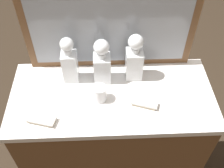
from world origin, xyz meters
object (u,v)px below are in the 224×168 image
crystal_decanter_far_right (134,61)px  crystal_decanter_right (70,64)px  crystal_tumbler_far_left (100,94)px  silver_brush_left (41,120)px  crystal_decanter_center (102,65)px  silver_brush_center (144,103)px

crystal_decanter_far_right → crystal_decanter_right: bearing=-179.3°
crystal_tumbler_far_left → silver_brush_left: (-0.28, -0.13, -0.03)m
crystal_decanter_center → crystal_tumbler_far_left: (-0.02, -0.14, -0.07)m
silver_brush_center → crystal_decanter_right: bearing=151.5°
silver_brush_center → silver_brush_left: size_ratio=0.94×
crystal_decanter_far_right → crystal_decanter_center: crystal_decanter_far_right is taller
silver_brush_center → crystal_decanter_center: bearing=137.1°
silver_brush_left → crystal_decanter_right: bearing=65.3°
crystal_decanter_right → silver_brush_left: (-0.13, -0.28, -0.10)m
crystal_tumbler_far_left → silver_brush_center: (0.23, -0.05, -0.03)m
crystal_decanter_center → silver_brush_center: bearing=-42.9°
crystal_decanter_right → crystal_decanter_center: (0.17, -0.01, -0.00)m
silver_brush_left → crystal_decanter_center: bearing=42.2°
silver_brush_left → crystal_decanter_far_right: bearing=31.4°
crystal_tumbler_far_left → silver_brush_left: crystal_tumbler_far_left is taller
crystal_decanter_right → silver_brush_left: 0.33m
crystal_decanter_right → silver_brush_center: bearing=-28.5°
silver_brush_left → silver_brush_center: bearing=8.7°
crystal_decanter_far_right → crystal_decanter_right: size_ratio=1.02×
crystal_decanter_right → crystal_decanter_center: size_ratio=1.03×
crystal_decanter_far_right → crystal_tumbler_far_left: crystal_decanter_far_right is taller
crystal_tumbler_far_left → silver_brush_left: bearing=-155.6°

